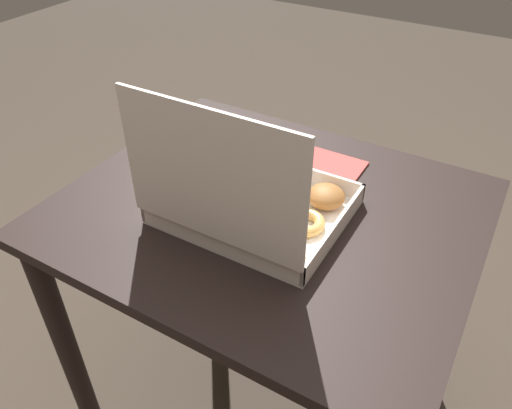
# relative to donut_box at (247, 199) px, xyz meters

# --- Properties ---
(ground_plane) EXTENTS (8.00, 8.00, 0.00)m
(ground_plane) POSITION_rel_donut_box_xyz_m (-0.02, -0.06, -0.82)
(ground_plane) COLOR #42382D
(dining_table) EXTENTS (0.93, 0.78, 0.77)m
(dining_table) POSITION_rel_donut_box_xyz_m (-0.02, -0.06, -0.18)
(dining_table) COLOR black
(dining_table) RESTS_ON ground_plane
(donut_box) EXTENTS (0.39, 0.33, 0.33)m
(donut_box) POSITION_rel_donut_box_xyz_m (0.00, 0.00, 0.00)
(donut_box) COLOR silver
(donut_box) RESTS_ON dining_table
(coffee_mug) EXTENTS (0.09, 0.09, 0.10)m
(coffee_mug) POSITION_rel_donut_box_xyz_m (0.31, -0.12, -0.00)
(coffee_mug) COLOR #4C8456
(coffee_mug) RESTS_ON dining_table
(paper_napkin) EXTENTS (0.16, 0.10, 0.01)m
(paper_napkin) POSITION_rel_donut_box_xyz_m (-0.07, -0.30, -0.05)
(paper_napkin) COLOR #CC4C47
(paper_napkin) RESTS_ON dining_table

